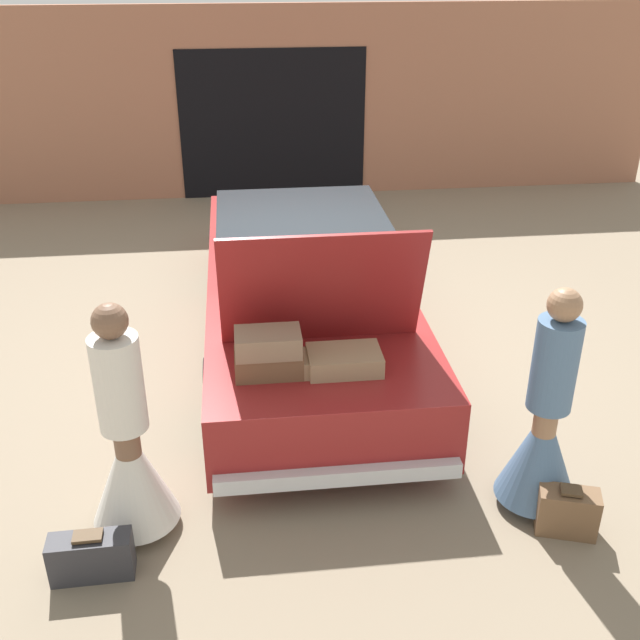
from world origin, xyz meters
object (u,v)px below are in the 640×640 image
Objects in this scene: car at (304,289)px; suitcase_beside_left_person at (91,556)px; person_right at (544,433)px; suitcase_beside_right_person at (567,512)px; person_left at (129,454)px.

car is 9.56× the size of suitcase_beside_left_person.
suitcase_beside_right_person is (0.11, -0.31, -0.44)m from person_right.
person_left is 1.01× the size of person_right.
person_left is (-1.39, -2.51, 0.03)m from car.
suitcase_beside_right_person is (1.51, -2.90, -0.41)m from car.
suitcase_beside_left_person is at bearing -31.45° from person_left.
suitcase_beside_left_person is (-0.24, -0.43, -0.45)m from person_left.
car reaches higher than person_right.
person_right is (2.79, -0.08, -0.00)m from person_left.
person_left is 2.79m from person_right.
person_right reaches higher than suitcase_beside_right_person.
person_right is 3.86× the size of suitcase_beside_right_person.
suitcase_beside_right_person is at bearing -62.58° from car.
person_right is 3.08m from suitcase_beside_left_person.
suitcase_beside_left_person is at bearing -119.00° from car.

